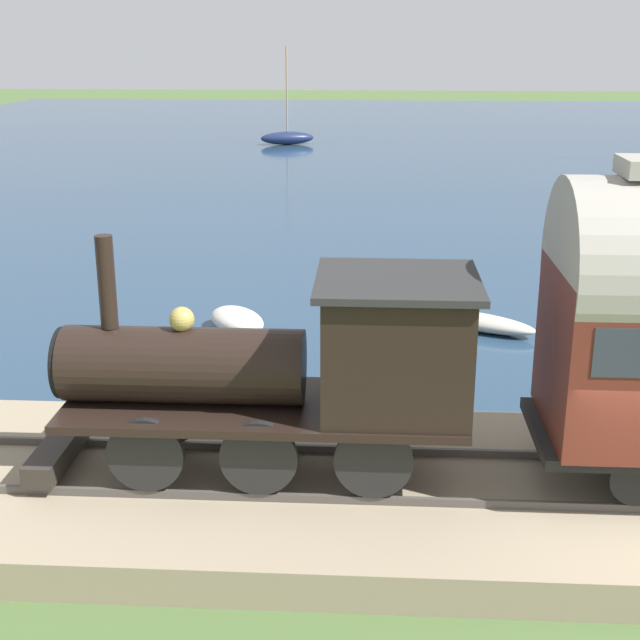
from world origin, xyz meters
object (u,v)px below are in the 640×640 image
(sailboat_navy, at_px, (287,137))
(rowboat_mid_harbor, at_px, (477,322))
(steam_locomotive, at_px, (303,363))
(rowboat_off_pier, at_px, (158,355))
(rowboat_near_shore, at_px, (237,320))

(sailboat_navy, distance_m, rowboat_mid_harbor, 37.05)
(steam_locomotive, relative_size, sailboat_navy, 1.07)
(rowboat_off_pier, bearing_deg, sailboat_navy, 58.73)
(rowboat_mid_harbor, bearing_deg, rowboat_off_pier, 141.39)
(rowboat_near_shore, bearing_deg, rowboat_mid_harbor, -30.51)
(rowboat_mid_harbor, bearing_deg, rowboat_near_shore, 123.56)
(sailboat_navy, xyz_separation_m, rowboat_mid_harbor, (-36.18, -7.98, -0.25))
(rowboat_off_pier, bearing_deg, rowboat_near_shore, 28.74)
(rowboat_near_shore, bearing_deg, rowboat_off_pier, -153.67)
(rowboat_off_pier, bearing_deg, steam_locomotive, -90.71)
(steam_locomotive, relative_size, rowboat_off_pier, 2.93)
(sailboat_navy, relative_size, rowboat_off_pier, 2.74)
(sailboat_navy, relative_size, rowboat_near_shore, 2.83)
(steam_locomotive, distance_m, sailboat_navy, 45.03)
(steam_locomotive, relative_size, rowboat_near_shore, 3.02)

